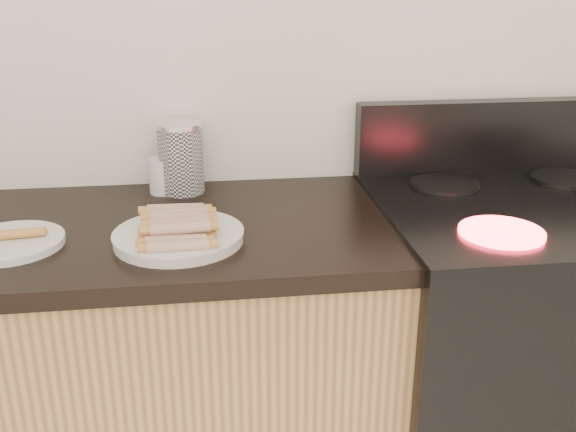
{
  "coord_description": "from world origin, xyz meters",
  "views": [
    {
      "loc": [
        -0.01,
        0.31,
        1.43
      ],
      "look_at": [
        0.17,
        1.62,
        0.93
      ],
      "focal_mm": 40.0,
      "sensor_mm": 36.0,
      "label": 1
    }
  ],
  "objects": [
    {
      "name": "plain_sausages",
      "position": [
        -0.42,
        1.6,
        0.93
      ],
      "size": [
        0.14,
        0.04,
        0.02
      ],
      "rotation": [
        0.0,
        0.0,
        0.12
      ],
      "color": "#AF5F43",
      "rests_on": "side_plate"
    },
    {
      "name": "burner_far_right",
      "position": [
        0.95,
        1.84,
        0.92
      ],
      "size": [
        0.18,
        0.18,
        0.01
      ],
      "primitive_type": "cylinder",
      "color": "black",
      "rests_on": "stove"
    },
    {
      "name": "burner_near_left",
      "position": [
        0.61,
        1.51,
        0.92
      ],
      "size": [
        0.18,
        0.18,
        0.01
      ],
      "primitive_type": "cylinder",
      "color": "#FF1E2D",
      "rests_on": "stove"
    },
    {
      "name": "stove_panel",
      "position": [
        0.78,
        1.96,
        1.01
      ],
      "size": [
        0.76,
        0.06,
        0.2
      ],
      "primitive_type": "cube",
      "color": "black",
      "rests_on": "stove"
    },
    {
      "name": "wall_back",
      "position": [
        0.0,
        2.0,
        1.3
      ],
      "size": [
        4.0,
        0.04,
        2.6
      ],
      "primitive_type": "cube",
      "color": "silver",
      "rests_on": "ground"
    },
    {
      "name": "burner_far_left",
      "position": [
        0.61,
        1.84,
        0.92
      ],
      "size": [
        0.18,
        0.18,
        0.01
      ],
      "primitive_type": "cylinder",
      "color": "black",
      "rests_on": "stove"
    },
    {
      "name": "hotdog_pile",
      "position": [
        -0.07,
        1.58,
        0.94
      ],
      "size": [
        0.12,
        0.22,
        0.05
      ],
      "rotation": [
        0.0,
        0.0,
        -0.03
      ],
      "color": "maroon",
      "rests_on": "main_plate"
    },
    {
      "name": "main_plate",
      "position": [
        -0.07,
        1.58,
        0.91
      ],
      "size": [
        0.36,
        0.36,
        0.02
      ],
      "primitive_type": "cylinder",
      "rotation": [
        0.0,
        0.0,
        0.4
      ],
      "color": "white",
      "rests_on": "counter_slab"
    },
    {
      "name": "mug",
      "position": [
        -0.12,
        1.92,
        0.95
      ],
      "size": [
        0.07,
        0.07,
        0.09
      ],
      "primitive_type": "cylinder",
      "rotation": [
        0.0,
        0.0,
        -0.03
      ],
      "color": "white",
      "rests_on": "counter_slab"
    },
    {
      "name": "stove",
      "position": [
        0.78,
        1.68,
        0.46
      ],
      "size": [
        0.76,
        0.65,
        0.91
      ],
      "color": "black",
      "rests_on": "floor"
    },
    {
      "name": "canister",
      "position": [
        -0.07,
        1.92,
        0.99
      ],
      "size": [
        0.12,
        0.12,
        0.18
      ],
      "rotation": [
        0.0,
        0.0,
        0.42
      ],
      "color": "white",
      "rests_on": "counter_slab"
    },
    {
      "name": "side_plate",
      "position": [
        -0.42,
        1.6,
        0.91
      ],
      "size": [
        0.24,
        0.24,
        0.02
      ],
      "primitive_type": "cylinder",
      "rotation": [
        0.0,
        0.0,
        -0.1
      ],
      "color": "silver",
      "rests_on": "counter_slab"
    }
  ]
}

